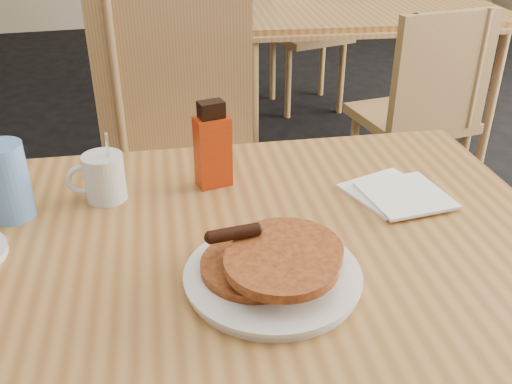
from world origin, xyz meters
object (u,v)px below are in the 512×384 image
main_table (233,258)px  neighbor_table (354,13)px  chair_main_far (182,138)px  syrup_bottle (213,147)px  coffee_mug (103,177)px  chair_neighbor_far (304,15)px  blue_tumbler (6,182)px  chair_neighbor_near (424,102)px  pancake_plate (273,269)px

main_table → neighbor_table: 2.06m
chair_main_far → syrup_bottle: (-0.00, -0.54, 0.21)m
coffee_mug → chair_neighbor_far: bearing=84.5°
chair_main_far → blue_tumbler: chair_main_far is taller
chair_neighbor_far → blue_tumbler: chair_neighbor_far is taller
coffee_mug → chair_main_far: bearing=90.2°
neighbor_table → main_table: bearing=-118.6°
main_table → chair_neighbor_near: (0.98, 1.06, -0.18)m
main_table → pancake_plate: (0.03, -0.13, 0.07)m
chair_neighbor_far → chair_main_far: bearing=-132.7°
pancake_plate → coffee_mug: coffee_mug is taller
coffee_mug → pancake_plate: bearing=-32.1°
chair_neighbor_far → syrup_bottle: bearing=-126.9°
chair_neighbor_near → blue_tumbler: bearing=-152.5°
main_table → chair_neighbor_near: chair_neighbor_near is taller
main_table → chair_neighbor_far: size_ratio=1.35×
chair_main_far → blue_tumbler: 0.71m
neighbor_table → chair_neighbor_far: size_ratio=1.61×
main_table → neighbor_table: same height
chair_neighbor_near → coffee_mug: bearing=-149.7°
pancake_plate → coffee_mug: (-0.24, 0.32, 0.02)m
chair_neighbor_far → main_table: bearing=-125.5°
chair_neighbor_near → syrup_bottle: size_ratio=5.09×
chair_neighbor_near → blue_tumbler: 1.65m
main_table → blue_tumbler: blue_tumbler is taller
pancake_plate → chair_neighbor_far: bearing=70.5°
syrup_bottle → chair_main_far: bearing=79.1°
chair_neighbor_near → blue_tumbler: size_ratio=6.32×
neighbor_table → chair_neighbor_near: 0.77m
chair_neighbor_near → blue_tumbler: blue_tumbler is taller
neighbor_table → chair_main_far: 1.45m
coffee_mug → main_table: bearing=-21.3°
blue_tumbler → chair_neighbor_near: bearing=33.5°
chair_neighbor_far → chair_neighbor_near: size_ratio=1.03×
blue_tumbler → syrup_bottle: bearing=4.4°
main_table → chair_neighbor_far: bearing=68.8°
blue_tumbler → pancake_plate: bearing=-36.7°
chair_neighbor_near → coffee_mug: coffee_mug is taller
pancake_plate → blue_tumbler: 0.51m
main_table → coffee_mug: bearing=137.4°
coffee_mug → blue_tumbler: coffee_mug is taller
chair_neighbor_far → syrup_bottle: 2.58m
chair_neighbor_far → chair_neighbor_near: (-0.01, -1.50, -0.02)m
neighbor_table → chair_main_far: chair_main_far is taller
neighbor_table → blue_tumbler: blue_tumbler is taller
main_table → syrup_bottle: 0.23m
chair_neighbor_near → chair_neighbor_far: bearing=83.6°
syrup_bottle → pancake_plate: bearing=-95.7°
main_table → coffee_mug: coffee_mug is taller
chair_neighbor_far → syrup_bottle: syrup_bottle is taller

